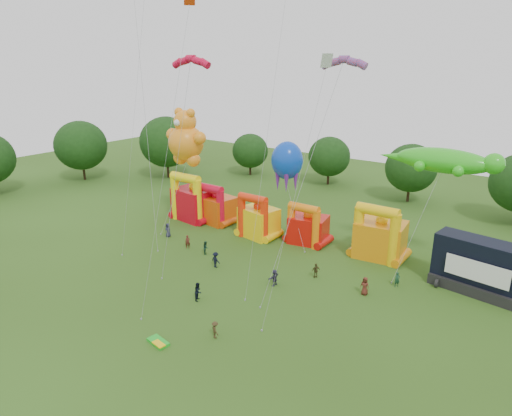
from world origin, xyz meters
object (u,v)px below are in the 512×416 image
Objects in this scene: bouncy_castle_2 at (258,220)px; spectator_4 at (316,271)px; bouncy_castle_0 at (193,201)px; gecko_kite at (427,200)px; spectator_0 at (168,230)px; stage_trailer at (480,267)px; octopus_kite at (292,196)px; teddy_bear_kite at (182,158)px.

spectator_4 is at bearing -26.67° from bouncy_castle_2.
gecko_kite reaches higher than bouncy_castle_0.
spectator_0 is (2.17, -7.22, -1.77)m from bouncy_castle_0.
stage_trailer is 37.47m from spectator_0.
bouncy_castle_0 is 11.80m from bouncy_castle_2.
bouncy_castle_0 reaches higher than spectator_4.
octopus_kite reaches higher than bouncy_castle_2.
bouncy_castle_2 is 21.55m from gecko_kite.
bouncy_castle_2 is (11.79, -0.11, -0.38)m from bouncy_castle_0.
teddy_bear_kite reaches higher than spectator_0.
bouncy_castle_2 is at bearing -158.45° from octopus_kite.
spectator_0 is at bearing -52.74° from spectator_4.
bouncy_castle_2 is at bearing -178.15° from stage_trailer.
teddy_bear_kite is (-38.92, -2.31, 6.72)m from stage_trailer.
spectator_0 is (-30.20, -9.82, -7.20)m from gecko_kite.
bouncy_castle_0 reaches higher than bouncy_castle_2.
gecko_kite reaches higher than spectator_4.
teddy_bear_kite is 8.69× the size of spectator_0.
gecko_kite is 32.56m from spectator_0.
octopus_kite is at bearing 10.87° from teddy_bear_kite.
octopus_kite reaches higher than spectator_4.
spectator_0 is 1.13× the size of spectator_4.
stage_trailer is 4.93× the size of spectator_0.
teddy_bear_kite reaches higher than gecko_kite.
stage_trailer is 0.57× the size of teddy_bear_kite.
gecko_kite is 8.20× the size of spectator_4.
spectator_0 is at bearing -73.23° from bouncy_castle_0.
bouncy_castle_2 is at bearing -0.52° from bouncy_castle_0.
octopus_kite reaches higher than stage_trailer.
teddy_bear_kite is 9.81× the size of spectator_4.
spectator_0 is at bearing -143.54° from bouncy_castle_2.
spectator_0 is (2.35, -5.67, -8.48)m from teddy_bear_kite.
teddy_bear_kite reaches higher than stage_trailer.
gecko_kite reaches higher than spectator_0.
bouncy_castle_2 reaches higher than spectator_0.
bouncy_castle_2 is 3.67× the size of spectator_4.
gecko_kite is at bearing 4.60° from bouncy_castle_0.
spectator_4 is (24.13, -4.66, -8.58)m from teddy_bear_kite.
spectator_0 reaches higher than spectator_4.
bouncy_castle_2 is at bearing 31.50° from spectator_0.
bouncy_castle_0 is 1.18× the size of bouncy_castle_2.
bouncy_castle_0 is 6.88m from teddy_bear_kite.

